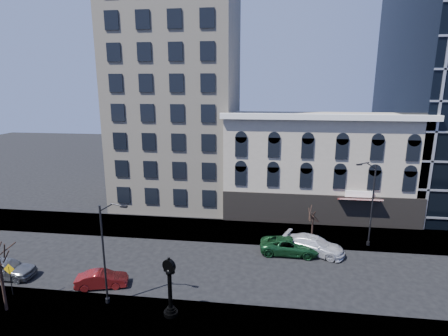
# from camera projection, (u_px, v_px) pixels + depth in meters

# --- Properties ---
(ground) EXTENTS (160.00, 160.00, 0.00)m
(ground) POSITION_uv_depth(u_px,v_px,m) (195.00, 267.00, 30.44)
(ground) COLOR black
(ground) RESTS_ON ground
(sidewalk_far) EXTENTS (160.00, 6.00, 0.12)m
(sidewalk_far) POSITION_uv_depth(u_px,v_px,m) (211.00, 230.00, 38.15)
(sidewalk_far) COLOR gray
(sidewalk_far) RESTS_ON ground
(sidewalk_near) EXTENTS (160.00, 6.00, 0.12)m
(sidewalk_near) POSITION_uv_depth(u_px,v_px,m) (170.00, 328.00, 22.71)
(sidewalk_near) COLOR gray
(sidewalk_near) RESTS_ON ground
(cream_tower) EXTENTS (15.90, 15.40, 42.50)m
(cream_tower) POSITION_uv_depth(u_px,v_px,m) (176.00, 54.00, 44.97)
(cream_tower) COLOR beige
(cream_tower) RESTS_ON ground
(victorian_row) EXTENTS (22.60, 11.19, 12.50)m
(victorian_row) POSITION_uv_depth(u_px,v_px,m) (317.00, 164.00, 42.89)
(victorian_row) COLOR #ACA18D
(victorian_row) RESTS_ON ground
(street_clock) EXTENTS (0.98, 0.98, 4.31)m
(street_clock) POSITION_uv_depth(u_px,v_px,m) (170.00, 289.00, 23.47)
(street_clock) COLOR black
(street_clock) RESTS_ON sidewalk_near
(street_lamp_near) EXTENTS (2.02, 0.57, 7.83)m
(street_lamp_near) POSITION_uv_depth(u_px,v_px,m) (108.00, 227.00, 23.74)
(street_lamp_near) COLOR black
(street_lamp_near) RESTS_ON sidewalk_near
(street_lamp_far) EXTENTS (2.08, 1.12, 8.59)m
(street_lamp_far) POSITION_uv_depth(u_px,v_px,m) (369.00, 182.00, 32.67)
(street_lamp_far) COLOR black
(street_lamp_far) RESTS_ON sidewalk_far
(bare_tree_far) EXTENTS (2.08, 2.08, 3.57)m
(bare_tree_far) POSITION_uv_depth(u_px,v_px,m) (313.00, 212.00, 35.71)
(bare_tree_far) COLOR black
(bare_tree_far) RESTS_ON sidewalk_far
(warning_sign) EXTENTS (0.82, 0.09, 2.52)m
(warning_sign) POSITION_uv_depth(u_px,v_px,m) (10.00, 274.00, 25.81)
(warning_sign) COLOR black
(warning_sign) RESTS_ON sidewalk_near
(car_near_a) EXTENTS (4.85, 2.03, 1.64)m
(car_near_a) POSITION_uv_depth(u_px,v_px,m) (5.00, 268.00, 28.63)
(car_near_a) COLOR #595B60
(car_near_a) RESTS_ON ground
(car_near_b) EXTENTS (4.14, 2.37, 1.29)m
(car_near_b) POSITION_uv_depth(u_px,v_px,m) (102.00, 279.00, 27.31)
(car_near_b) COLOR maroon
(car_near_b) RESTS_ON ground
(car_far_a) EXTENTS (5.56, 2.66, 1.53)m
(car_far_a) POSITION_uv_depth(u_px,v_px,m) (290.00, 246.00, 32.73)
(car_far_a) COLOR #143F1E
(car_far_a) RESTS_ON ground
(car_far_b) EXTENTS (6.07, 4.20, 1.63)m
(car_far_b) POSITION_uv_depth(u_px,v_px,m) (314.00, 245.00, 32.80)
(car_far_b) COLOR silver
(car_far_b) RESTS_ON ground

